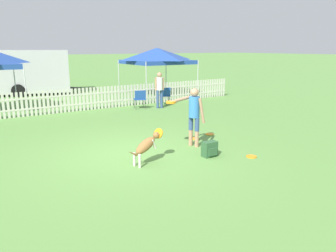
% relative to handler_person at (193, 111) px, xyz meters
% --- Properties ---
extents(ground_plane, '(240.00, 240.00, 0.00)m').
position_rel_handler_person_xyz_m(ground_plane, '(-1.66, 0.33, -0.96)').
color(ground_plane, '#5B8C42').
extents(handler_person, '(1.02, 0.45, 1.54)m').
position_rel_handler_person_xyz_m(handler_person, '(0.00, 0.00, 0.00)').
color(handler_person, tan).
rests_on(handler_person, ground_plane).
extents(leaping_dog, '(1.04, 0.46, 0.74)m').
position_rel_handler_person_xyz_m(leaping_dog, '(-1.65, -0.48, -0.52)').
color(leaping_dog, olive).
rests_on(leaping_dog, ground_plane).
extents(frisbee_near_handler, '(0.25, 0.25, 0.02)m').
position_rel_handler_person_xyz_m(frisbee_near_handler, '(0.49, 0.54, -0.95)').
color(frisbee_near_handler, orange).
rests_on(frisbee_near_handler, ground_plane).
extents(frisbee_near_dog, '(0.25, 0.25, 0.02)m').
position_rel_handler_person_xyz_m(frisbee_near_dog, '(1.17, 0.69, -0.95)').
color(frisbee_near_dog, orange).
rests_on(frisbee_near_dog, ground_plane).
extents(frisbee_midfield, '(0.25, 0.25, 0.02)m').
position_rel_handler_person_xyz_m(frisbee_midfield, '(0.66, -1.47, -0.95)').
color(frisbee_midfield, orange).
rests_on(frisbee_midfield, ground_plane).
extents(backpack_on_grass, '(0.36, 0.25, 0.37)m').
position_rel_handler_person_xyz_m(backpack_on_grass, '(-0.15, -0.88, -0.77)').
color(backpack_on_grass, '#2D5633').
rests_on(backpack_on_grass, ground_plane).
extents(picket_fence, '(17.57, 0.04, 0.94)m').
position_rel_handler_person_xyz_m(picket_fence, '(-1.66, 6.52, -0.48)').
color(picket_fence, beige).
rests_on(picket_fence, ground_plane).
extents(folding_chair_blue_left, '(0.59, 0.60, 0.81)m').
position_rel_handler_person_xyz_m(folding_chair_blue_left, '(2.85, 5.84, -0.48)').
color(folding_chair_blue_left, '#333338').
rests_on(folding_chair_blue_left, ground_plane).
extents(folding_chair_center, '(0.59, 0.60, 0.80)m').
position_rel_handler_person_xyz_m(folding_chair_center, '(1.41, 5.58, -0.48)').
color(folding_chair_center, '#333338').
rests_on(folding_chair_center, ground_plane).
extents(canopy_tent_main, '(3.15, 3.15, 2.55)m').
position_rel_handler_person_xyz_m(canopy_tent_main, '(4.12, 8.63, 1.17)').
color(canopy_tent_main, silver).
rests_on(canopy_tent_main, ground_plane).
extents(spectator_standing, '(0.41, 0.27, 1.54)m').
position_rel_handler_person_xyz_m(spectator_standing, '(2.22, 5.30, -0.03)').
color(spectator_standing, '#334C7A').
rests_on(spectator_standing, ground_plane).
extents(equipment_trailer, '(5.14, 3.12, 2.42)m').
position_rel_handler_person_xyz_m(equipment_trailer, '(-1.57, 12.94, 0.32)').
color(equipment_trailer, '#B7B7B7').
rests_on(equipment_trailer, ground_plane).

